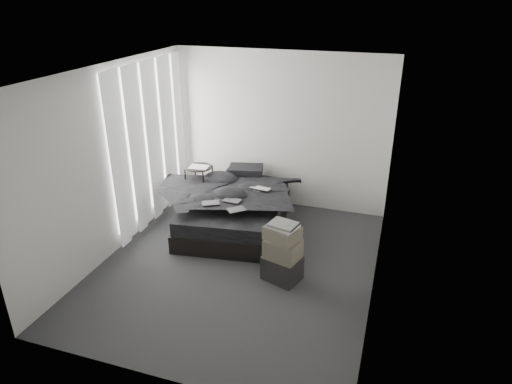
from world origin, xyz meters
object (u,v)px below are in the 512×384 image
(laptop, at_px, (259,185))
(side_stand, at_px, (200,189))
(bed, at_px, (236,219))
(box_lower, at_px, (282,268))

(laptop, xyz_separation_m, side_stand, (-1.11, 0.23, -0.32))
(bed, xyz_separation_m, box_lower, (1.07, -1.15, 0.03))
(bed, xyz_separation_m, side_stand, (-0.75, 0.33, 0.26))
(side_stand, bearing_deg, box_lower, -39.04)
(bed, height_order, box_lower, box_lower)
(bed, distance_m, side_stand, 0.86)
(side_stand, xyz_separation_m, box_lower, (1.82, -1.48, -0.23))
(laptop, relative_size, box_lower, 0.71)
(bed, relative_size, side_stand, 2.48)
(side_stand, bearing_deg, bed, -23.67)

